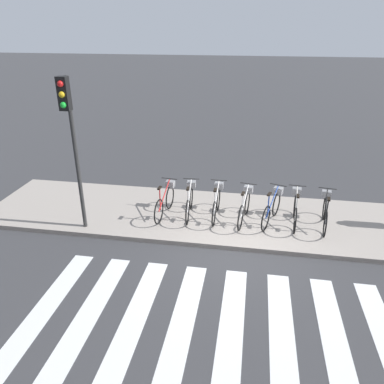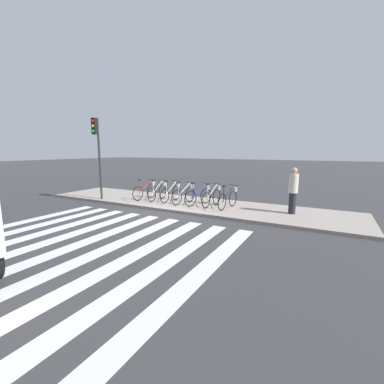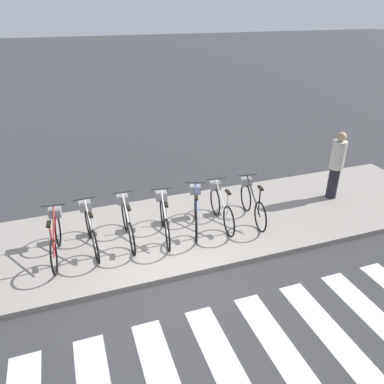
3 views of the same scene
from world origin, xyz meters
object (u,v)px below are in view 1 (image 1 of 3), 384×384
Objects in this scene: parked_bicycle_2 at (217,202)px; parked_bicycle_4 at (273,206)px; traffic_light at (70,125)px; parked_bicycle_0 at (166,200)px; parked_bicycle_1 at (190,200)px; parked_bicycle_6 at (325,211)px; parked_bicycle_5 at (296,208)px; parked_bicycle_3 at (245,205)px.

parked_bicycle_4 is at bearing -1.86° from parked_bicycle_2.
parked_bicycle_0 is at bearing 30.72° from traffic_light.
parked_bicycle_1 and parked_bicycle_4 have the same top height.
parked_bicycle_6 is 6.76m from traffic_light.
parked_bicycle_2 is at bearing 179.26° from parked_bicycle_5.
parked_bicycle_1 and parked_bicycle_6 have the same top height.
parked_bicycle_0 is 4.29m from parked_bicycle_6.
parked_bicycle_0 is at bearing -178.60° from parked_bicycle_5.
parked_bicycle_1 and parked_bicycle_5 have the same top height.
parked_bicycle_1 is 1.05× the size of parked_bicycle_4.
parked_bicycle_5 is (1.34, 0.08, 0.00)m from parked_bicycle_3.
parked_bicycle_3 is 0.74m from parked_bicycle_4.
parked_bicycle_4 is at bearing 14.06° from traffic_light.
parked_bicycle_6 is at bearing -0.85° from parked_bicycle_1.
parked_bicycle_6 is (2.09, 0.03, 0.00)m from parked_bicycle_3.
parked_bicycle_5 is 6.09m from traffic_light.
parked_bicycle_1 is 1.01× the size of parked_bicycle_3.
parked_bicycle_1 is (0.67, 0.09, 0.00)m from parked_bicycle_0.
parked_bicycle_0 is at bearing -179.91° from parked_bicycle_3.
parked_bicycle_2 is 1.51m from parked_bicycle_4.
parked_bicycle_1 is 1.00× the size of parked_bicycle_6.
parked_bicycle_2 is 1.01× the size of parked_bicycle_3.
parked_bicycle_6 is (3.62, -0.05, 0.00)m from parked_bicycle_1.
parked_bicycle_3 and parked_bicycle_5 have the same top height.
parked_bicycle_6 is 0.42× the size of traffic_light.
parked_bicycle_2 is 0.42× the size of traffic_light.
traffic_light is at bearing -165.94° from parked_bicycle_4.
parked_bicycle_3 and parked_bicycle_4 have the same top height.
traffic_light reaches higher than parked_bicycle_4.
parked_bicycle_6 is at bearing -1.41° from parked_bicycle_4.
parked_bicycle_6 is (0.75, -0.05, 0.00)m from parked_bicycle_5.
traffic_light is (-4.88, -1.22, 2.32)m from parked_bicycle_4.
parked_bicycle_5 is at bearing 1.40° from parked_bicycle_0.
parked_bicycle_1 is 2.27m from parked_bicycle_4.
parked_bicycle_2 and parked_bicycle_5 have the same top height.
parked_bicycle_1 and parked_bicycle_2 have the same top height.
parked_bicycle_1 is 1.00× the size of parked_bicycle_5.
parked_bicycle_4 is (1.51, -0.05, 0.00)m from parked_bicycle_2.
parked_bicycle_5 is (3.54, 0.09, 0.00)m from parked_bicycle_0.
parked_bicycle_4 and parked_bicycle_5 have the same top height.
traffic_light is at bearing -164.34° from parked_bicycle_3.
parked_bicycle_2 is 4.29m from traffic_light.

